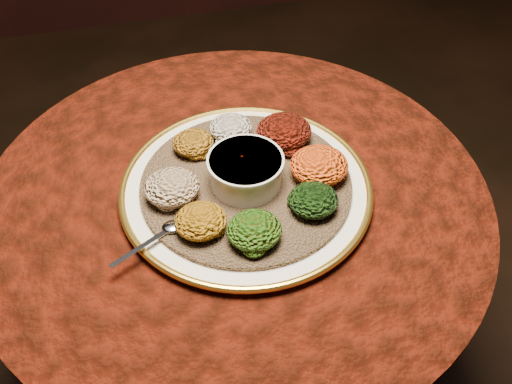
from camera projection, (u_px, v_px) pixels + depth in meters
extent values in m
plane|color=black|center=(242.00, 371.00, 1.60)|extent=(4.00, 4.00, 0.00)
cylinder|color=black|center=(241.00, 368.00, 1.59)|extent=(0.44, 0.44, 0.04)
cylinder|color=black|center=(239.00, 305.00, 1.36)|extent=(0.12, 0.12, 0.68)
cylinder|color=black|center=(235.00, 203.00, 1.10)|extent=(0.80, 0.80, 0.04)
cylinder|color=#3E0E05|center=(237.00, 249.00, 1.20)|extent=(0.93, 0.93, 0.34)
cylinder|color=#3E0E05|center=(235.00, 193.00, 1.08)|extent=(0.96, 0.96, 0.01)
cylinder|color=white|center=(246.00, 189.00, 1.06)|extent=(0.51, 0.51, 0.02)
torus|color=gold|center=(246.00, 187.00, 1.06)|extent=(0.47, 0.47, 0.01)
cylinder|color=olive|center=(246.00, 184.00, 1.05)|extent=(0.47, 0.47, 0.01)
cylinder|color=silver|center=(246.00, 171.00, 1.03)|extent=(0.13, 0.13, 0.06)
cylinder|color=silver|center=(245.00, 160.00, 1.01)|extent=(0.14, 0.14, 0.01)
cylinder|color=#681305|center=(246.00, 164.00, 1.01)|extent=(0.11, 0.11, 0.01)
ellipsoid|color=silver|center=(173.00, 226.00, 0.97)|extent=(0.04, 0.03, 0.01)
cube|color=silver|center=(139.00, 249.00, 0.94)|extent=(0.10, 0.06, 0.00)
ellipsoid|color=beige|center=(231.00, 128.00, 1.12)|extent=(0.08, 0.08, 0.04)
ellipsoid|color=black|center=(284.00, 131.00, 1.11)|extent=(0.11, 0.10, 0.05)
ellipsoid|color=#A1740D|center=(319.00, 166.00, 1.04)|extent=(0.11, 0.10, 0.05)
ellipsoid|color=black|center=(313.00, 200.00, 0.99)|extent=(0.09, 0.08, 0.04)
ellipsoid|color=#8F2A09|center=(254.00, 230.00, 0.94)|extent=(0.09, 0.09, 0.04)
ellipsoid|color=#AD670F|center=(201.00, 221.00, 0.95)|extent=(0.09, 0.08, 0.04)
ellipsoid|color=maroon|center=(172.00, 187.00, 1.01)|extent=(0.10, 0.09, 0.05)
ellipsoid|color=#9D6212|center=(193.00, 143.00, 1.10)|extent=(0.08, 0.08, 0.04)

